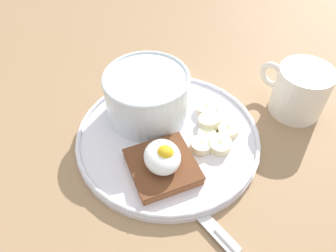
# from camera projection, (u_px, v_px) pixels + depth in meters

# --- Properties ---
(ground_plane) EXTENTS (1.20, 1.20, 0.02)m
(ground_plane) POSITION_uv_depth(u_px,v_px,m) (168.00, 144.00, 0.49)
(ground_plane) COLOR #987551
(ground_plane) RESTS_ON ground
(plate) EXTENTS (0.27, 0.27, 0.02)m
(plate) POSITION_uv_depth(u_px,v_px,m) (168.00, 136.00, 0.48)
(plate) COLOR white
(plate) RESTS_ON ground_plane
(oatmeal_bowl) EXTENTS (0.12, 0.12, 0.07)m
(oatmeal_bowl) POSITION_uv_depth(u_px,v_px,m) (147.00, 96.00, 0.48)
(oatmeal_bowl) COLOR white
(oatmeal_bowl) RESTS_ON plate
(toast_slice) EXTENTS (0.10, 0.10, 0.01)m
(toast_slice) POSITION_uv_depth(u_px,v_px,m) (162.00, 166.00, 0.43)
(toast_slice) COLOR brown
(toast_slice) RESTS_ON plate
(poached_egg) EXTENTS (0.05, 0.05, 0.03)m
(poached_egg) POSITION_uv_depth(u_px,v_px,m) (163.00, 156.00, 0.41)
(poached_egg) COLOR white
(poached_egg) RESTS_ON toast_slice
(banana_slice_front) EXTENTS (0.03, 0.03, 0.01)m
(banana_slice_front) POSITION_uv_depth(u_px,v_px,m) (207.00, 135.00, 0.47)
(banana_slice_front) COLOR beige
(banana_slice_front) RESTS_ON plate
(banana_slice_left) EXTENTS (0.05, 0.05, 0.02)m
(banana_slice_left) POSITION_uv_depth(u_px,v_px,m) (210.00, 121.00, 0.48)
(banana_slice_left) COLOR #F5E9C1
(banana_slice_left) RESTS_ON plate
(banana_slice_back) EXTENTS (0.04, 0.04, 0.02)m
(banana_slice_back) POSITION_uv_depth(u_px,v_px,m) (220.00, 145.00, 0.45)
(banana_slice_back) COLOR beige
(banana_slice_back) RESTS_ON plate
(banana_slice_right) EXTENTS (0.04, 0.04, 0.01)m
(banana_slice_right) POSITION_uv_depth(u_px,v_px,m) (201.00, 145.00, 0.45)
(banana_slice_right) COLOR #F4EDBE
(banana_slice_right) RESTS_ON plate
(banana_slice_inner) EXTENTS (0.04, 0.04, 0.01)m
(banana_slice_inner) POSITION_uv_depth(u_px,v_px,m) (228.00, 129.00, 0.47)
(banana_slice_inner) COLOR #F7E7B2
(banana_slice_inner) RESTS_ON plate
(banana_slice_outer) EXTENTS (0.05, 0.05, 0.01)m
(banana_slice_outer) POSITION_uv_depth(u_px,v_px,m) (207.00, 108.00, 0.50)
(banana_slice_outer) COLOR beige
(banana_slice_outer) RESTS_ON plate
(coffee_mug) EXTENTS (0.10, 0.08, 0.08)m
(coffee_mug) POSITION_uv_depth(u_px,v_px,m) (300.00, 90.00, 0.50)
(coffee_mug) COLOR white
(coffee_mug) RESTS_ON ground_plane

